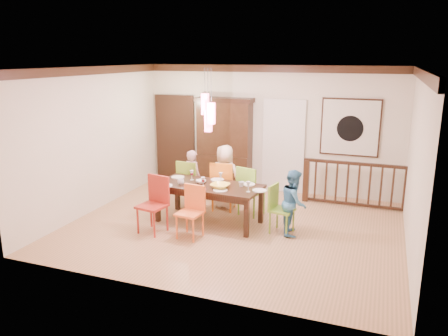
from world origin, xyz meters
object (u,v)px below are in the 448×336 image
(dining_table, at_px, (209,189))
(balustrade, at_px, (358,184))
(china_hutch, at_px, (224,143))
(chair_end_right, at_px, (282,206))
(person_end_right, at_px, (294,202))
(person_far_mid, at_px, (225,177))
(chair_far_left, at_px, (191,179))
(person_far_left, at_px, (193,178))

(dining_table, bearing_deg, balustrade, 40.36)
(china_hutch, bearing_deg, chair_end_right, -49.55)
(person_end_right, bearing_deg, person_far_mid, 51.74)
(balustrade, bearing_deg, person_end_right, -117.13)
(chair_far_left, height_order, chair_end_right, chair_far_left)
(chair_end_right, height_order, person_end_right, person_end_right)
(dining_table, relative_size, balustrade, 0.89)
(chair_far_left, xyz_separation_m, balustrade, (3.34, 1.12, -0.07))
(china_hutch, xyz_separation_m, person_end_right, (2.13, -2.24, -0.50))
(person_far_left, xyz_separation_m, person_end_right, (2.33, -0.82, -0.01))
(chair_far_left, bearing_deg, dining_table, 136.11)
(china_hutch, bearing_deg, chair_far_left, -98.55)
(chair_far_left, bearing_deg, chair_end_right, 162.48)
(chair_far_left, relative_size, person_far_left, 0.83)
(china_hutch, bearing_deg, balustrade, -6.33)
(china_hutch, bearing_deg, person_far_mid, -69.49)
(china_hutch, height_order, person_far_mid, china_hutch)
(dining_table, distance_m, person_far_left, 1.10)
(dining_table, relative_size, person_far_mid, 1.54)
(balustrade, distance_m, person_far_left, 3.49)
(balustrade, distance_m, person_far_mid, 2.80)
(chair_far_left, relative_size, person_end_right, 0.84)
(person_far_left, bearing_deg, chair_far_left, 85.37)
(person_far_left, bearing_deg, chair_end_right, 174.93)
(dining_table, bearing_deg, chair_end_right, 3.44)
(dining_table, relative_size, person_end_right, 1.74)
(person_far_left, bearing_deg, dining_table, 147.30)
(chair_end_right, relative_size, balustrade, 0.38)
(balustrade, xyz_separation_m, person_far_mid, (-2.61, -1.00, 0.17))
(dining_table, distance_m, china_hutch, 2.35)
(china_hutch, relative_size, person_far_left, 1.81)
(person_far_left, distance_m, person_end_right, 2.47)
(chair_end_right, bearing_deg, balustrade, -20.92)
(dining_table, bearing_deg, person_far_left, 134.77)
(chair_far_left, height_order, balustrade, chair_far_left)
(person_far_mid, bearing_deg, chair_far_left, 15.38)
(china_hutch, height_order, balustrade, china_hutch)
(china_hutch, bearing_deg, person_far_left, -98.05)
(china_hutch, relative_size, balustrade, 0.93)
(dining_table, xyz_separation_m, person_far_mid, (-0.01, 0.91, 0.01))
(person_far_left, relative_size, person_end_right, 1.01)
(person_far_mid, bearing_deg, china_hutch, -63.90)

